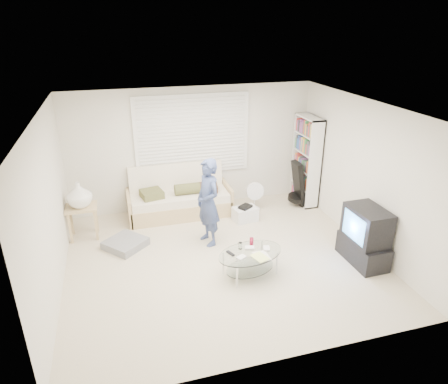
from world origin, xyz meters
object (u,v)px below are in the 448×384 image
object	(u,v)px
futon_sofa	(179,199)
bookshelf	(306,161)
tv_unit	(365,236)
coffee_table	(250,257)

from	to	relation	value
futon_sofa	bookshelf	bearing A→B (deg)	-2.82
bookshelf	tv_unit	size ratio (longest dim) A/B	1.97
tv_unit	futon_sofa	bearing A→B (deg)	135.33
bookshelf	coffee_table	distance (m)	3.09
futon_sofa	tv_unit	distance (m)	3.63
bookshelf	tv_unit	bearing A→B (deg)	-92.96
tv_unit	bookshelf	bearing A→B (deg)	87.04
bookshelf	coffee_table	xyz separation A→B (m)	(-2.02, -2.26, -0.62)
futon_sofa	tv_unit	bearing A→B (deg)	-44.67
futon_sofa	coffee_table	world-z (taller)	futon_sofa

